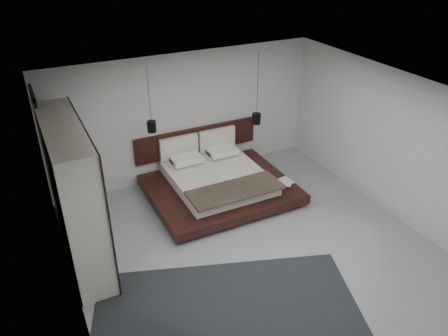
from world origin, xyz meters
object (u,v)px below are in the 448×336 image
pendant_right (256,118)px  wardrobe (75,195)px  pendant_left (152,126)px  lattice_screen (47,160)px  rug (231,331)px  bed (217,181)px

pendant_right → wardrobe: size_ratio=0.64×
pendant_left → wardrobe: 2.18m
lattice_screen → wardrobe: lattice_screen is taller
wardrobe → rug: bearing=-60.1°
bed → wardrobe: (-2.93, -0.79, 0.93)m
bed → rug: bearing=-112.8°
bed → rug: bed is taller
lattice_screen → pendant_left: size_ratio=1.98×
pendant_left → wardrobe: pendant_left is taller
pendant_right → wardrobe: bearing=-163.0°
bed → pendant_left: pendant_left is taller
pendant_left → rug: (-0.24, -3.87, -1.59)m
lattice_screen → rug: size_ratio=0.66×
wardrobe → pendant_left: bearing=35.8°
pendant_right → pendant_left: bearing=-180.0°
pendant_left → pendant_right: same height
lattice_screen → pendant_left: bearing=-2.3°
bed → pendant_left: 1.83m
lattice_screen → wardrobe: size_ratio=1.04×
bed → pendant_right: (1.19, 0.47, 1.03)m
pendant_right → rug: bearing=-124.1°
bed → wardrobe: bearing=-164.9°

